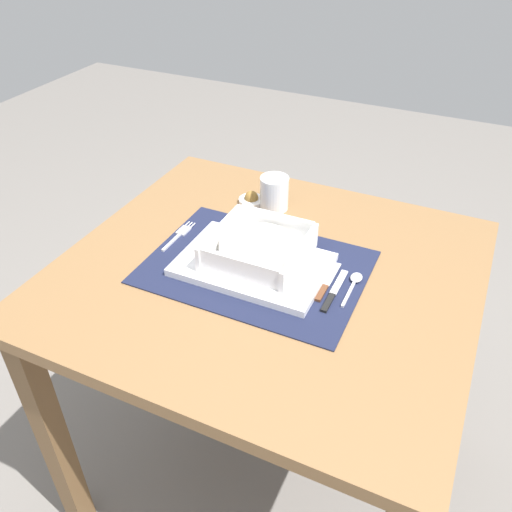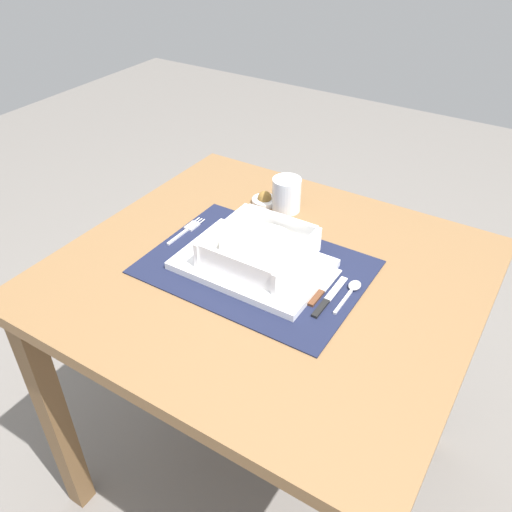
% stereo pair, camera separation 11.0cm
% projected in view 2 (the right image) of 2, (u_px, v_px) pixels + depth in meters
% --- Properties ---
extents(ground_plane, '(6.00, 6.00, 0.00)m').
position_uv_depth(ground_plane, '(264.00, 466.00, 1.55)').
color(ground_plane, slate).
extents(dining_table, '(0.86, 0.79, 0.73)m').
position_uv_depth(dining_table, '(267.00, 307.00, 1.18)').
color(dining_table, brown).
rests_on(dining_table, ground).
extents(placemat, '(0.45, 0.33, 0.00)m').
position_uv_depth(placemat, '(256.00, 267.00, 1.12)').
color(placemat, '#191E38').
rests_on(placemat, dining_table).
extents(serving_plate, '(0.31, 0.20, 0.02)m').
position_uv_depth(serving_plate, '(253.00, 264.00, 1.11)').
color(serving_plate, white).
rests_on(serving_plate, placemat).
extents(porridge_bowl, '(0.19, 0.19, 0.06)m').
position_uv_depth(porridge_bowl, '(260.00, 249.00, 1.11)').
color(porridge_bowl, white).
rests_on(porridge_bowl, serving_plate).
extents(fork, '(0.02, 0.13, 0.00)m').
position_uv_depth(fork, '(188.00, 229.00, 1.23)').
color(fork, silver).
rests_on(fork, placemat).
extents(spoon, '(0.02, 0.11, 0.01)m').
position_uv_depth(spoon, '(352.00, 289.00, 1.05)').
color(spoon, silver).
rests_on(spoon, placemat).
extents(butter_knife, '(0.01, 0.14, 0.01)m').
position_uv_depth(butter_knife, '(328.00, 299.00, 1.03)').
color(butter_knife, black).
rests_on(butter_knife, placemat).
extents(bread_knife, '(0.01, 0.13, 0.01)m').
position_uv_depth(bread_knife, '(323.00, 289.00, 1.05)').
color(bread_knife, '#59331E').
rests_on(bread_knife, placemat).
extents(drinking_glass, '(0.07, 0.07, 0.08)m').
position_uv_depth(drinking_glass, '(286.00, 196.00, 1.29)').
color(drinking_glass, white).
rests_on(drinking_glass, dining_table).
extents(condiment_saucer, '(0.06, 0.06, 0.04)m').
position_uv_depth(condiment_saucer, '(265.00, 200.00, 1.33)').
color(condiment_saucer, white).
rests_on(condiment_saucer, dining_table).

